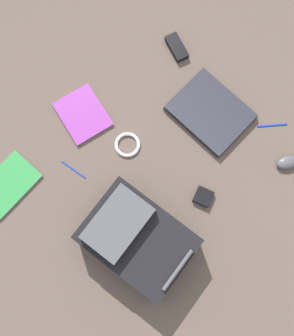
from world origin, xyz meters
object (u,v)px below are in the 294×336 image
(book_manual, at_px, (83,114))
(book_comic, at_px, (8,185))
(power_brick, at_px, (177,47))
(backpack, at_px, (136,238))
(pen_blue, at_px, (73,170))
(earbud_pouch, at_px, (203,197))
(pen_black, at_px, (272,125))
(cable_coil, at_px, (127,145))
(computer_mouse, at_px, (287,162))
(laptop, at_px, (210,112))

(book_manual, bearing_deg, book_comic, 2.15)
(book_manual, xyz_separation_m, power_brick, (-0.54, 0.06, 0.01))
(backpack, bearing_deg, pen_blue, -90.24)
(earbud_pouch, bearing_deg, pen_blue, -55.39)
(earbud_pouch, bearing_deg, power_brick, -124.83)
(book_manual, xyz_separation_m, earbud_pouch, (-0.13, 0.64, 0.01))
(power_brick, bearing_deg, pen_black, 95.26)
(cable_coil, height_order, power_brick, power_brick)
(book_manual, relative_size, pen_black, 1.94)
(pen_blue, height_order, earbud_pouch, earbud_pouch)
(book_manual, height_order, pen_blue, book_manual)
(backpack, height_order, pen_black, backpack)
(book_manual, xyz_separation_m, computer_mouse, (-0.51, 0.79, 0.01))
(computer_mouse, height_order, pen_black, computer_mouse)
(power_brick, bearing_deg, earbud_pouch, 55.17)
(cable_coil, bearing_deg, pen_blue, -17.99)
(backpack, relative_size, power_brick, 3.44)
(computer_mouse, bearing_deg, laptop, 42.33)
(book_comic, relative_size, cable_coil, 2.41)
(pen_black, height_order, pen_blue, pen_black)
(book_manual, bearing_deg, pen_blue, 39.08)
(backpack, height_order, book_comic, backpack)
(computer_mouse, height_order, pen_blue, computer_mouse)
(backpack, bearing_deg, power_brick, -144.98)
(cable_coil, distance_m, pen_black, 0.66)
(laptop, xyz_separation_m, cable_coil, (0.38, -0.15, -0.01))
(backpack, relative_size, pen_blue, 3.50)
(book_manual, bearing_deg, backpack, 70.69)
(book_comic, relative_size, computer_mouse, 2.83)
(backpack, height_order, earbud_pouch, backpack)
(computer_mouse, xyz_separation_m, pen_black, (-0.08, -0.16, -0.01))
(book_manual, bearing_deg, power_brick, 173.95)
(pen_blue, xyz_separation_m, earbud_pouch, (-0.33, 0.48, 0.01))
(book_comic, relative_size, earbud_pouch, 3.83)
(power_brick, relative_size, pen_blue, 1.02)
(backpack, height_order, computer_mouse, backpack)
(cable_coil, height_order, earbud_pouch, earbud_pouch)
(cable_coil, bearing_deg, pen_black, 144.74)
(pen_black, distance_m, pen_blue, 0.92)
(laptop, distance_m, pen_blue, 0.67)
(book_comic, bearing_deg, pen_black, 149.77)
(book_manual, relative_size, computer_mouse, 2.70)
(backpack, xyz_separation_m, book_comic, (0.25, -0.56, -0.09))
(cable_coil, xyz_separation_m, pen_blue, (0.25, -0.08, -0.00))
(computer_mouse, xyz_separation_m, pen_blue, (0.71, -0.63, -0.01))
(laptop, relative_size, pen_blue, 2.63)
(book_comic, relative_size, pen_blue, 2.09)
(book_comic, distance_m, pen_blue, 0.29)
(pen_blue, bearing_deg, backpack, 89.76)
(backpack, height_order, laptop, backpack)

